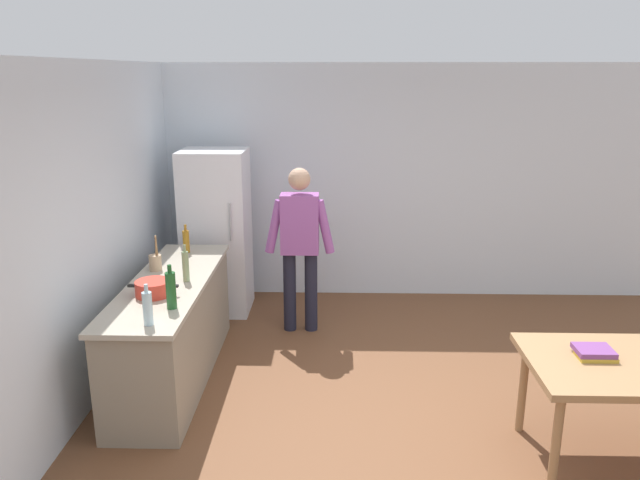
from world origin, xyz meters
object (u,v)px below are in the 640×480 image
Objects in this scene: dining_table at (633,372)px; bottle_oil_amber at (186,241)px; bottle_water_clear at (148,308)px; book_stack at (594,353)px; refrigerator at (217,232)px; bottle_wine_green at (171,290)px; cooking_pot at (153,288)px; utensil_jar at (155,262)px; bottle_vinegar_tall at (186,266)px; person at (300,239)px.

dining_table is 3.96m from bottle_oil_amber.
bottle_water_clear is 3.06m from book_stack.
refrigerator is 5.29× the size of bottle_wine_green.
bottle_wine_green is at bearing -87.73° from refrigerator.
cooking_pot is at bearing 167.73° from book_stack.
utensil_jar is at bearing 159.04° from dining_table.
bottle_vinegar_tall is at bearing -88.15° from refrigerator.
utensil_jar is at bearing 104.53° from cooking_pot.
person is 5.00× the size of bottle_wine_green.
cooking_pot is 1.25× the size of bottle_vinegar_tall.
utensil_jar reaches higher than bottle_oil_amber.
cooking_pot is 1.25× the size of utensil_jar.
dining_table is at bearing -42.41° from person.
book_stack is at bearing -21.45° from utensil_jar.
refrigerator reaches higher than bottle_water_clear.
book_stack reaches higher than dining_table.
book_stack is at bearing -44.73° from person.
bottle_wine_green is (-3.21, 0.49, 0.37)m from dining_table.
person is 1.21× the size of dining_table.
bottle_vinegar_tall is at bearing 93.40° from bottle_wine_green.
refrigerator is at bearing 140.71° from dining_table.
bottle_water_clear reaches higher than dining_table.
bottle_wine_green is 1.06× the size of bottle_vinegar_tall.
dining_table is 4.37× the size of utensil_jar.
bottle_wine_green is 1.13× the size of bottle_water_clear.
bottle_water_clear reaches higher than cooking_pot.
utensil_jar reaches higher than cooking_pot.
dining_table is 4.12× the size of bottle_wine_green.
cooking_pot is at bearing -127.74° from person.
person reaches higher than book_stack.
bottle_vinegar_tall is at bearing -39.61° from utensil_jar.
bottle_oil_amber is at bearing 149.80° from book_stack.
dining_table is 4.67× the size of bottle_water_clear.
bottle_oil_amber is 1.75m from bottle_water_clear.
bottle_wine_green is at bearing 171.32° from dining_table.
bottle_wine_green reaches higher than bottle_water_clear.
dining_table is at bearing -3.17° from bottle_water_clear.
refrigerator is 1.95m from cooking_pot.
bottle_vinegar_tall is (0.05, 0.91, 0.01)m from bottle_water_clear.
person reaches higher than bottle_oil_amber.
bottle_vinegar_tall is (0.05, -1.61, 0.14)m from refrigerator.
book_stack is at bearing -12.27° from cooking_pot.
dining_table is at bearing -18.59° from bottle_vinegar_tall.
cooking_pot is at bearing 103.08° from bottle_water_clear.
bottle_vinegar_tall is (-0.04, 0.60, -0.01)m from bottle_wine_green.
bottle_vinegar_tall is at bearing 161.41° from dining_table.
person is (0.95, -0.55, 0.08)m from refrigerator.
utensil_jar is 1.07× the size of bottle_water_clear.
utensil_jar is 1.00× the size of bottle_vinegar_tall.
book_stack is (2.97, -0.43, -0.26)m from bottle_wine_green.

